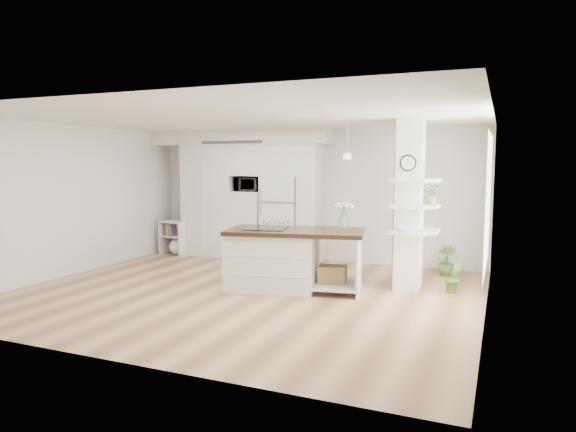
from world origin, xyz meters
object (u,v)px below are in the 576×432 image
at_px(bookshelf, 175,240).
at_px(refrigerator, 283,218).
at_px(kitchen_island, 280,258).
at_px(floor_plant_a, 454,277).

bearing_deg(bookshelf, refrigerator, 16.25).
relative_size(refrigerator, kitchen_island, 0.76).
distance_m(refrigerator, floor_plant_a, 3.85).
distance_m(bookshelf, floor_plant_a, 6.08).
bearing_deg(bookshelf, kitchen_island, -20.78).
bearing_deg(kitchen_island, floor_plant_a, 6.20).
height_order(refrigerator, kitchen_island, refrigerator).
bearing_deg(floor_plant_a, bookshelf, 169.40).
xyz_separation_m(kitchen_island, bookshelf, (-3.37, 1.93, -0.18)).
distance_m(refrigerator, kitchen_island, 2.45).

